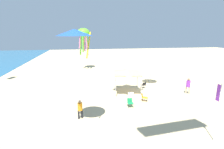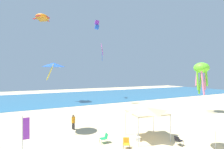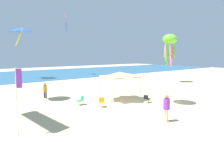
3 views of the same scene
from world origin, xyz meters
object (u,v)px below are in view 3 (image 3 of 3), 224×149
Objects in this scene: kite_diamond_magenta at (66,20)px; beach_umbrella at (178,83)px; folding_chair_left_of_tent at (102,102)px; kite_octopus_lime at (170,41)px; folding_chair_right_of_tent at (81,100)px; kite_delta_blue at (21,30)px; banner_flag at (17,95)px; person_kite_handler at (166,106)px; canopy_tent at (120,75)px; cooler_box at (111,100)px; folding_chair_facing_ocean at (147,98)px; person_by_tent at (45,89)px.

beach_umbrella is at bearing 11.67° from kite_diamond_magenta.
kite_octopus_lime is (17.73, 5.77, 6.39)m from folding_chair_left_of_tent.
folding_chair_right_of_tent is 9.00m from kite_delta_blue.
person_kite_handler is at bearing -23.36° from banner_flag.
folding_chair_right_of_tent is (-7.65, 5.14, -1.44)m from beach_umbrella.
kite_delta_blue is (-6.06, 12.65, 5.95)m from person_kite_handler.
kite_delta_blue is at bearing 143.66° from canopy_tent.
cooler_box is (-1.20, -0.12, -2.43)m from canopy_tent.
folding_chair_left_of_tent is 1.00× the size of folding_chair_facing_ocean.
person_by_tent is at bearing -160.09° from folding_chair_right_of_tent.
folding_chair_right_of_tent is (-1.13, 1.81, 0.00)m from folding_chair_left_of_tent.
kite_diamond_magenta is at bearing 84.00° from beach_umbrella.
canopy_tent is 1.17× the size of kite_delta_blue.
beach_umbrella is 0.43× the size of kite_octopus_lime.
kite_octopus_lime is at bearing 39.04° from beach_umbrella.
banner_flag is 2.42× the size of person_by_tent.
canopy_tent is 16.12m from kite_octopus_lime.
canopy_tent is at bearing -90.85° from kite_octopus_lime.
person_kite_handler is 15.23m from kite_delta_blue.
folding_chair_right_of_tent is at bearing 32.71° from banner_flag.
person_by_tent is at bearing 62.17° from banner_flag.
person_by_tent is 0.86× the size of person_kite_handler.
folding_chair_left_of_tent is 7.17m from person_by_tent.
folding_chair_facing_ocean is 10.72m from person_by_tent.
folding_chair_facing_ocean is at bearing -106.05° from kite_delta_blue.
kite_octopus_lime is (20.46, -0.84, 5.90)m from person_by_tent.
person_by_tent is 0.52× the size of kite_delta_blue.
beach_umbrella is 0.55× the size of banner_flag.
person_by_tent reaches higher than folding_chair_right_of_tent.
folding_chair_facing_ocean reaches higher than cooler_box.
canopy_tent is at bearing 80.55° from folding_chair_right_of_tent.
kite_octopus_lime reaches higher than folding_chair_facing_ocean.
folding_chair_left_of_tent is 31.51m from kite_diamond_magenta.
banner_flag is (-13.90, 1.12, 0.47)m from beach_umbrella.
beach_umbrella is at bearing -23.64° from person_kite_handler.
folding_chair_left_of_tent is 1.97m from cooler_box.
person_kite_handler is (-0.46, -6.85, 0.92)m from cooler_box.
kite_delta_blue reaches higher than folding_chair_facing_ocean.
folding_chair_right_of_tent is at bearing 50.23° from folding_chair_facing_ocean.
folding_chair_left_of_tent is 6.11m from person_kite_handler.
beach_umbrella is 32.71m from kite_diamond_magenta.
folding_chair_left_of_tent is at bearing -174.92° from person_by_tent.
banner_flag is 10.40m from kite_delta_blue.
folding_chair_left_of_tent is (-6.52, 3.32, -1.44)m from beach_umbrella.
person_kite_handler is (3.99, -12.55, 0.16)m from person_by_tent.
kite_diamond_magenta is (8.50, 33.46, 11.18)m from person_kite_handler.
person_kite_handler is at bearing -128.01° from kite_delta_blue.
person_by_tent is 21.32m from kite_octopus_lime.
kite_diamond_magenta reaches higher than cooler_box.
folding_chair_right_of_tent and folding_chair_facing_ocean have the same top height.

